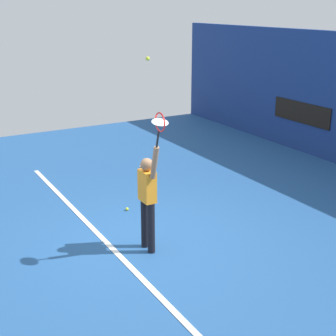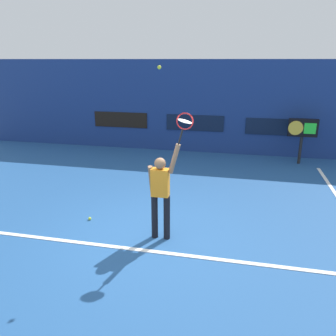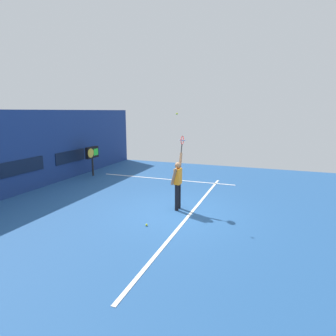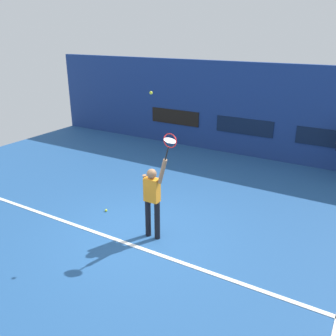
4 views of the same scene
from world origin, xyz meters
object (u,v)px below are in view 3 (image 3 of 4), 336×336
at_px(spare_ball, 147,225).
at_px(tennis_racket, 182,141).
at_px(scoreboard_clock, 92,154).
at_px(tennis_ball, 177,114).
at_px(tennis_player, 178,181).

bearing_deg(spare_ball, tennis_racket, -10.55).
bearing_deg(scoreboard_clock, spare_ball, -133.40).
relative_size(tennis_ball, spare_ball, 1.00).
relative_size(tennis_racket, scoreboard_clock, 0.40).
bearing_deg(scoreboard_clock, tennis_racket, -117.07).
xyz_separation_m(tennis_ball, scoreboard_clock, (3.51, 5.91, -2.12)).
relative_size(tennis_racket, tennis_ball, 9.21).
xyz_separation_m(tennis_racket, spare_ball, (-2.20, 0.41, -2.33)).
bearing_deg(scoreboard_clock, tennis_player, -120.42).
distance_m(tennis_ball, scoreboard_clock, 7.20).
bearing_deg(spare_ball, tennis_player, -13.04).
distance_m(tennis_player, tennis_racket, 1.43).
bearing_deg(tennis_ball, tennis_racket, -5.71).
distance_m(tennis_player, tennis_ball, 2.31).
height_order(tennis_ball, scoreboard_clock, tennis_ball).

